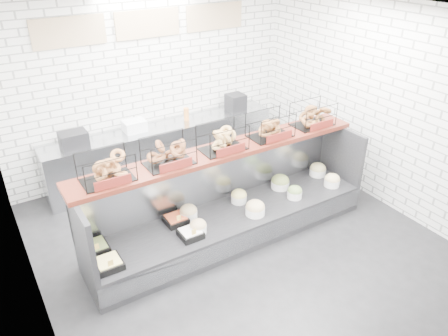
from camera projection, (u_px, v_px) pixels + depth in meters
ground at (243, 247)px, 5.88m from camera, size 5.50×5.50×0.00m
room_shell at (219, 88)px, 5.35m from camera, size 5.02×5.51×3.01m
display_case at (230, 215)px, 5.99m from camera, size 4.00×0.90×1.20m
bagel_shelf at (223, 141)px, 5.61m from camera, size 4.10×0.50×0.40m
prep_counter at (164, 149)px, 7.47m from camera, size 4.00×0.60×1.20m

